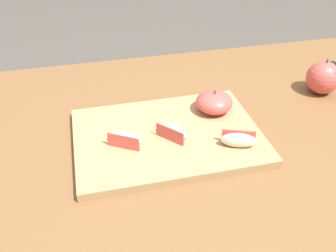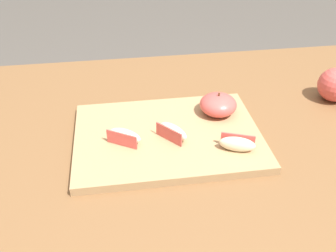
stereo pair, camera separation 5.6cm
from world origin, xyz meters
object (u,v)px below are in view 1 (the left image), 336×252
whole_apple_pink_lady (323,78)px  apple_half_skin_up (214,102)px  apple_wedge_left (239,140)px  paring_knife (330,66)px  apple_wedge_front (126,138)px  apple_wedge_near_knife (173,131)px  cutting_board (168,138)px

whole_apple_pink_lady → apple_half_skin_up: bearing=-171.4°
apple_half_skin_up → apple_wedge_left: 0.13m
apple_wedge_left → paring_knife: apple_wedge_left is taller
apple_wedge_left → apple_wedge_front: (-0.21, 0.06, 0.00)m
apple_half_skin_up → apple_wedge_front: 0.22m
apple_wedge_near_knife → apple_half_skin_up: bearing=33.7°
cutting_board → apple_wedge_front: apple_wedge_front is taller
cutting_board → apple_half_skin_up: bearing=27.3°
apple_half_skin_up → paring_knife: 0.42m
apple_half_skin_up → apple_wedge_near_knife: 0.13m
apple_wedge_left → apple_wedge_near_knife: size_ratio=1.08×
apple_wedge_left → apple_wedge_near_knife: (-0.11, 0.06, 0.00)m
apple_half_skin_up → whole_apple_pink_lady: size_ratio=0.91×
apple_wedge_front → cutting_board: bearing=9.3°
cutting_board → whole_apple_pink_lady: whole_apple_pink_lady is taller
paring_knife → whole_apple_pink_lady: (-0.10, -0.11, 0.03)m
cutting_board → apple_wedge_near_knife: bearing=-61.8°
apple_half_skin_up → paring_knife: bearing=21.6°
apple_wedge_left → apple_wedge_front: size_ratio=1.03×
apple_wedge_near_knife → apple_wedge_front: bearing=-179.3°
whole_apple_pink_lady → apple_wedge_left: bearing=-148.8°
apple_wedge_left → whole_apple_pink_lady: bearing=31.2°
apple_wedge_near_knife → whole_apple_pink_lady: 0.42m
apple_half_skin_up → apple_wedge_near_knife: size_ratio=1.21×
cutting_board → apple_wedge_near_knife: (0.01, -0.01, 0.02)m
cutting_board → apple_wedge_near_knife: size_ratio=5.65×
whole_apple_pink_lady → cutting_board: bearing=-165.6°
cutting_board → apple_wedge_front: size_ratio=5.38×
apple_half_skin_up → apple_wedge_left: size_ratio=1.12×
apple_half_skin_up → whole_apple_pink_lady: whole_apple_pink_lady is taller
paring_knife → whole_apple_pink_lady: 0.15m
apple_wedge_left → whole_apple_pink_lady: (0.29, 0.18, 0.01)m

